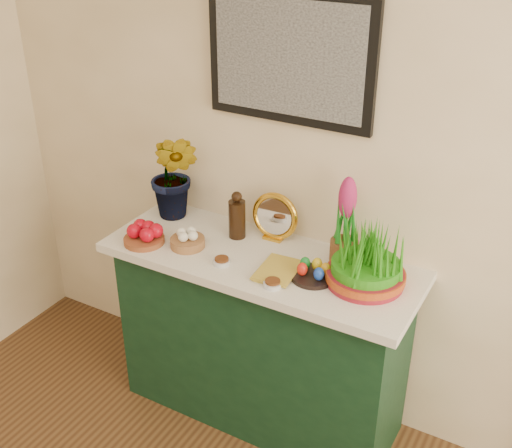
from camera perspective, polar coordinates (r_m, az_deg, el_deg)
The scene contains 13 objects.
sideboard at distance 3.05m, azimuth 0.47°, elevation -10.34°, with size 1.30×0.45×0.85m, color #14371F.
tablecloth at distance 2.79m, azimuth 0.50°, elevation -3.19°, with size 1.40×0.55×0.04m, color white.
hyacinth_green at distance 3.01m, azimuth -7.33°, elevation 5.53°, with size 0.29×0.24×0.58m, color #1C801D.
apple_bowl at distance 2.91m, azimuth -9.95°, elevation -0.97°, with size 0.18×0.18×0.09m.
garlic_basket at distance 2.85m, azimuth -6.12°, elevation -1.38°, with size 0.17×0.17×0.09m.
vinegar_cruet at distance 2.89m, azimuth -1.70°, elevation 0.62°, with size 0.08×0.08×0.23m.
mirror at distance 2.87m, azimuth 1.68°, elevation 0.63°, with size 0.22×0.07×0.22m.
book at distance 2.69m, azimuth 0.40°, elevation -3.72°, with size 0.15×0.21×0.03m, color gold.
spice_dish_left at distance 2.72m, azimuth -3.06°, elevation -3.32°, with size 0.07×0.07×0.03m.
spice_dish_right at distance 2.58m, azimuth 1.49°, elevation -5.31°, with size 0.08×0.08×0.03m.
egg_plate at distance 2.63m, azimuth 5.12°, elevation -4.30°, with size 0.20×0.20×0.08m.
hyacinth_pink at distance 2.69m, azimuth 7.98°, elevation -0.03°, with size 0.12×0.12×0.39m.
wheatgrass_sabzeh at distance 2.58m, azimuth 9.83°, elevation -3.07°, with size 0.32×0.32×0.26m.
Camera 1 is at (0.70, -0.08, 2.33)m, focal length 45.00 mm.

